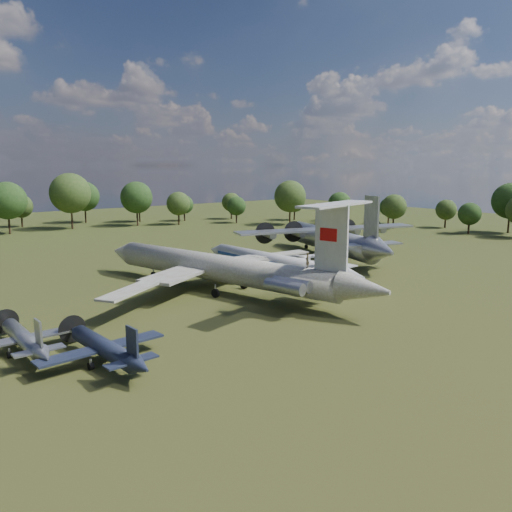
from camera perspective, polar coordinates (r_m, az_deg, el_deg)
ground at (r=68.22m, az=-4.10°, el=-4.87°), size 300.00×300.00×0.00m
il62_airliner at (r=71.70m, az=-4.24°, el=-1.95°), size 53.58×62.46×5.27m
tu104_jet at (r=81.05m, az=2.03°, el=-1.04°), size 31.05×39.75×3.77m
an12_transport at (r=99.44m, az=8.44°, el=1.49°), size 48.54×51.52×5.58m
small_prop_west at (r=48.00m, az=-16.90°, el=-10.42°), size 13.30×17.26×2.39m
small_prop_northwest at (r=53.31m, az=-24.96°, el=-8.92°), size 11.96×15.97×2.29m
person_on_il62 at (r=62.26m, az=5.88°, el=-0.48°), size 0.84×0.76×1.92m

